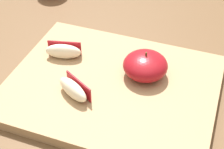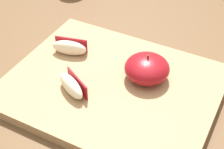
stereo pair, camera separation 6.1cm
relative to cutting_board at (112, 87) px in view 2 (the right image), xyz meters
The scene contains 5 objects.
dining_table 0.14m from the cutting_board, 165.90° to the left, with size 1.20×0.87×0.78m.
cutting_board is the anchor object (origin of this frame).
apple_half_skin_up 0.07m from the cutting_board, 40.30° to the left, with size 0.08×0.08×0.05m.
apple_wedge_front 0.12m from the cutting_board, 161.54° to the left, with size 0.07×0.04×0.03m.
apple_wedge_right 0.08m from the cutting_board, 133.51° to the right, with size 0.07×0.05×0.03m.
Camera 2 is at (0.28, -0.43, 1.22)m, focal length 55.70 mm.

